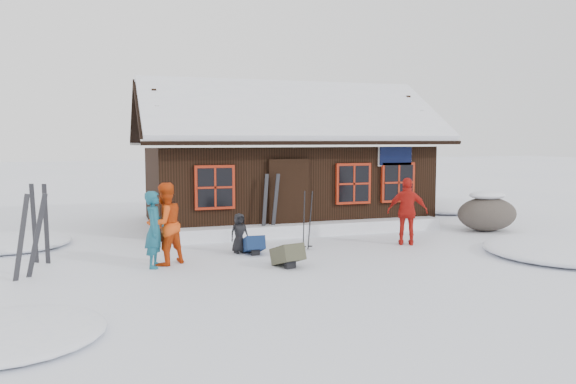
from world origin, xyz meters
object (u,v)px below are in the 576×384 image
object	(u,v)px
skier_orange_left	(165,224)
ski_pair_left	(29,237)
backpack_olive	(288,258)
ski_poles	(307,221)
boulder	(487,213)
skier_crouched	(239,233)
skier_orange_right	(407,211)
backpack_blue	(254,247)
skier_teal	(155,229)

from	to	relation	value
skier_orange_left	ski_pair_left	bearing A→B (deg)	-24.34
backpack_olive	ski_poles	bearing A→B (deg)	44.34
ski_pair_left	skier_orange_left	bearing A→B (deg)	-14.48
boulder	ski_poles	xyz separation A→B (m)	(-5.78, -1.01, 0.16)
ski_poles	backpack_olive	distance (m)	1.87
skier_crouched	ski_pair_left	bearing A→B (deg)	-178.88
skier_orange_left	ski_poles	world-z (taller)	skier_orange_left
ski_pair_left	skier_orange_right	bearing A→B (deg)	-17.09
ski_pair_left	backpack_blue	world-z (taller)	ski_pair_left
skier_teal	backpack_olive	size ratio (longest dim) A/B	2.46
skier_crouched	ski_pair_left	distance (m)	4.38
boulder	skier_orange_right	bearing A→B (deg)	-159.99
skier_teal	skier_crouched	xyz separation A→B (m)	(1.95, 0.89, -0.32)
boulder	backpack_blue	world-z (taller)	boulder
ski_pair_left	ski_poles	world-z (taller)	ski_pair_left
ski_poles	backpack_blue	distance (m)	1.42
skier_crouched	backpack_olive	world-z (taller)	skier_crouched
skier_orange_left	skier_crouched	size ratio (longest dim) A/B	1.87
skier_teal	backpack_blue	xyz separation A→B (m)	(2.22, 0.65, -0.62)
skier_crouched	backpack_olive	bearing A→B (deg)	-82.28
skier_crouched	ski_pair_left	world-z (taller)	ski_pair_left
skier_crouched	ski_poles	size ratio (longest dim) A/B	0.64
skier_teal	ski_pair_left	size ratio (longest dim) A/B	0.95
skier_orange_left	backpack_blue	xyz separation A→B (m)	(2.00, 0.46, -0.70)
skier_orange_left	backpack_blue	distance (m)	2.17
backpack_blue	boulder	bearing A→B (deg)	10.12
ski_pair_left	backpack_olive	bearing A→B (deg)	-29.43
boulder	backpack_blue	bearing A→B (deg)	-171.19
skier_teal	skier_orange_left	size ratio (longest dim) A/B	0.91
ski_poles	backpack_olive	bearing A→B (deg)	-122.54
skier_orange_right	ski_pair_left	distance (m)	8.41
skier_orange_left	boulder	distance (m)	9.24
ski_pair_left	backpack_olive	world-z (taller)	ski_pair_left
skier_orange_left	backpack_olive	size ratio (longest dim) A/B	2.70
skier_orange_right	ski_poles	world-z (taller)	skier_orange_right
skier_teal	boulder	bearing A→B (deg)	-60.78
ski_poles	skier_teal	bearing A→B (deg)	-168.11
skier_orange_left	skier_crouched	world-z (taller)	skier_orange_left
ski_poles	backpack_olive	world-z (taller)	ski_poles
skier_orange_left	ski_pair_left	world-z (taller)	skier_orange_left
skier_teal	skier_crouched	world-z (taller)	skier_teal
skier_orange_left	ski_pair_left	xyz separation A→B (m)	(-2.52, -0.33, -0.08)
skier_orange_right	backpack_olive	world-z (taller)	skier_orange_right
skier_teal	skier_orange_left	world-z (taller)	skier_orange_left
skier_orange_left	backpack_olive	distance (m)	2.62
backpack_blue	skier_orange_left	bearing A→B (deg)	-165.65
boulder	backpack_olive	distance (m)	7.22
skier_orange_right	backpack_blue	bearing A→B (deg)	26.84
skier_crouched	boulder	distance (m)	7.42
skier_teal	boulder	xyz separation A→B (m)	(9.32, 1.75, -0.26)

